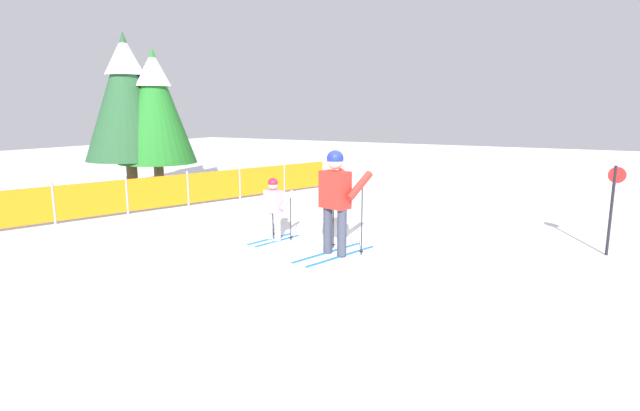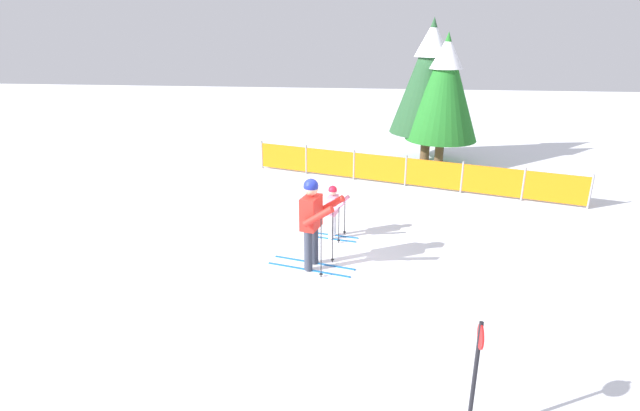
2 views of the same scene
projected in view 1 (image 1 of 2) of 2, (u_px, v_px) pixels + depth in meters
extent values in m
plane|color=white|center=(347.00, 254.00, 8.89)|extent=(60.00, 60.00, 0.00)
cube|color=#1966B2|center=(328.00, 252.00, 8.95)|extent=(1.71, 0.47, 0.02)
cube|color=#1966B2|center=(342.00, 256.00, 8.72)|extent=(1.71, 0.47, 0.02)
cylinder|color=#333847|center=(328.00, 229.00, 8.87)|extent=(0.17, 0.17, 0.83)
cylinder|color=#333847|center=(342.00, 233.00, 8.64)|extent=(0.17, 0.17, 0.83)
cube|color=red|center=(335.00, 190.00, 8.62)|extent=(0.41, 0.57, 0.64)
cylinder|color=red|center=(332.00, 182.00, 9.02)|extent=(0.63, 0.28, 0.48)
cylinder|color=red|center=(359.00, 186.00, 8.58)|extent=(0.63, 0.28, 0.48)
sphere|color=#D8AD8C|center=(335.00, 161.00, 8.53)|extent=(0.28, 0.28, 0.28)
sphere|color=navy|center=(335.00, 159.00, 8.52)|extent=(0.29, 0.29, 0.29)
cylinder|color=black|center=(333.00, 214.00, 9.18)|extent=(0.02, 0.02, 1.29)
cylinder|color=black|center=(333.00, 245.00, 9.29)|extent=(0.07, 0.07, 0.01)
cylinder|color=black|center=(362.00, 219.00, 8.72)|extent=(0.02, 0.02, 1.29)
cylinder|color=black|center=(361.00, 251.00, 8.83)|extent=(0.07, 0.07, 0.01)
cube|color=#1966B2|center=(270.00, 239.00, 9.89)|extent=(1.15, 0.27, 0.02)
cube|color=#1966B2|center=(278.00, 241.00, 9.75)|extent=(1.15, 0.27, 0.02)
cylinder|color=silver|center=(270.00, 225.00, 9.84)|extent=(0.11, 0.11, 0.55)
cylinder|color=silver|center=(278.00, 227.00, 9.70)|extent=(0.11, 0.11, 0.55)
cube|color=pink|center=(273.00, 201.00, 9.68)|extent=(0.26, 0.38, 0.43)
cylinder|color=pink|center=(272.00, 198.00, 9.93)|extent=(0.39, 0.16, 0.37)
cylinder|color=pink|center=(287.00, 200.00, 9.65)|extent=(0.39, 0.16, 0.37)
sphere|color=#D8AD8C|center=(273.00, 185.00, 9.62)|extent=(0.18, 0.18, 0.18)
sphere|color=red|center=(273.00, 183.00, 9.61)|extent=(0.19, 0.19, 0.19)
cylinder|color=black|center=(273.00, 216.00, 10.07)|extent=(0.02, 0.02, 0.86)
cylinder|color=black|center=(273.00, 233.00, 10.14)|extent=(0.07, 0.07, 0.01)
cylinder|color=black|center=(291.00, 219.00, 9.74)|extent=(0.02, 0.02, 0.86)
cylinder|color=black|center=(291.00, 237.00, 9.81)|extent=(0.07, 0.07, 0.01)
cylinder|color=gray|center=(54.00, 204.00, 11.11)|extent=(0.06, 0.06, 0.95)
cylinder|color=gray|center=(127.00, 196.00, 12.21)|extent=(0.06, 0.06, 0.95)
cylinder|color=gray|center=(188.00, 189.00, 13.31)|extent=(0.06, 0.06, 0.95)
cylinder|color=gray|center=(240.00, 183.00, 14.40)|extent=(0.06, 0.06, 0.95)
cylinder|color=gray|center=(284.00, 178.00, 15.50)|extent=(0.06, 0.06, 0.95)
cylinder|color=gray|center=(323.00, 173.00, 16.59)|extent=(0.06, 0.06, 0.95)
cube|color=orange|center=(11.00, 209.00, 10.57)|extent=(1.58, 0.52, 0.80)
cube|color=orange|center=(92.00, 199.00, 11.66)|extent=(1.58, 0.52, 0.80)
cube|color=orange|center=(159.00, 192.00, 12.76)|extent=(1.58, 0.52, 0.80)
cube|color=orange|center=(215.00, 186.00, 13.85)|extent=(1.58, 0.52, 0.80)
cube|color=orange|center=(263.00, 180.00, 14.95)|extent=(1.58, 0.52, 0.80)
cube|color=orange|center=(304.00, 175.00, 16.05)|extent=(1.58, 0.52, 0.80)
cylinder|color=#4C3823|center=(159.00, 178.00, 15.57)|extent=(0.30, 0.30, 0.93)
cone|color=#216D25|center=(155.00, 106.00, 15.16)|extent=(2.36, 2.36, 3.46)
cone|color=white|center=(153.00, 69.00, 14.95)|extent=(1.06, 1.06, 1.04)
cylinder|color=#4C3823|center=(132.00, 176.00, 15.57)|extent=(0.33, 0.33, 1.02)
cone|color=#244F2C|center=(127.00, 97.00, 15.12)|extent=(2.61, 2.61, 3.82)
cone|color=white|center=(124.00, 55.00, 14.90)|extent=(1.17, 1.17, 1.14)
cylinder|color=black|center=(611.00, 211.00, 8.68)|extent=(0.05, 0.05, 1.59)
cylinder|color=red|center=(617.00, 175.00, 8.54)|extent=(0.02, 0.28, 0.28)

